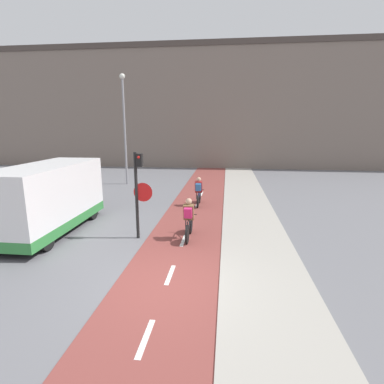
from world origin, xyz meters
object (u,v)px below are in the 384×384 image
at_px(traffic_light_pole, 139,186).
at_px(street_lamp_far, 124,119).
at_px(cyclist_far, 199,192).
at_px(cyclist_near, 189,220).
at_px(van, 49,200).

height_order(traffic_light_pole, street_lamp_far, street_lamp_far).
bearing_deg(cyclist_far, street_lamp_far, 136.50).
xyz_separation_m(cyclist_near, cyclist_far, (-0.08, 4.61, -0.01)).
relative_size(cyclist_near, van, 0.32).
height_order(traffic_light_pole, cyclist_near, traffic_light_pole).
relative_size(traffic_light_pole, street_lamp_far, 0.42).
bearing_deg(cyclist_near, van, 178.48).
distance_m(street_lamp_far, van, 10.21).
height_order(cyclist_far, van, van).
bearing_deg(street_lamp_far, traffic_light_pole, -68.86).
xyz_separation_m(traffic_light_pole, cyclist_far, (1.66, 4.75, -1.21)).
xyz_separation_m(street_lamp_far, cyclist_near, (5.60, -9.85, -3.71)).
bearing_deg(cyclist_near, street_lamp_far, 119.65).
bearing_deg(van, cyclist_near, -1.52).
bearing_deg(cyclist_near, traffic_light_pole, -175.42).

